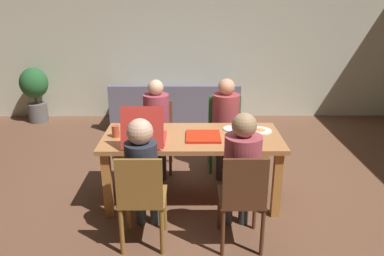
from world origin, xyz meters
name	(u,v)px	position (x,y,z in m)	size (l,w,h in m)	color
ground_plane	(192,199)	(0.00, 0.00, 0.00)	(20.00, 20.00, 0.00)	brown
back_wall	(191,43)	(0.00, 3.16, 1.36)	(7.62, 0.12, 2.72)	beige
dining_table	(192,145)	(0.00, 0.00, 0.66)	(1.90, 0.85, 0.77)	#B37243
chair_0	(225,129)	(0.43, 0.90, 0.53)	(0.44, 0.38, 0.94)	#336E32
person_0	(226,118)	(0.43, 0.75, 0.71)	(0.34, 0.55, 1.21)	#383235
chair_1	(142,198)	(-0.44, -0.86, 0.51)	(0.41, 0.42, 0.93)	olive
person_1	(143,169)	(-0.44, -0.71, 0.72)	(0.29, 0.50, 1.21)	#354345
chair_2	(242,197)	(0.43, -0.87, 0.53)	(0.40, 0.45, 0.94)	#56311D
person_2	(241,167)	(0.43, -0.72, 0.74)	(0.32, 0.51, 1.26)	#383E41
chair_3	(158,131)	(-0.44, 0.88, 0.51)	(0.40, 0.45, 0.88)	brown
person_3	(156,120)	(-0.44, 0.73, 0.71)	(0.32, 0.53, 1.20)	#3D2E39
pizza_box_0	(203,136)	(0.12, -0.06, 0.78)	(0.36, 0.36, 0.03)	red
pizza_box_1	(145,136)	(-0.48, -0.16, 0.82)	(0.41, 0.53, 0.42)	red
plate_0	(260,130)	(0.75, 0.14, 0.77)	(0.25, 0.25, 0.03)	white
plate_1	(233,129)	(0.45, 0.20, 0.77)	(0.21, 0.21, 0.01)	white
drinking_glass_0	(251,143)	(0.57, -0.34, 0.82)	(0.07, 0.07, 0.11)	#E3C760
drinking_glass_1	(116,131)	(-0.80, -0.03, 0.83)	(0.08, 0.08, 0.13)	#B94930
drinking_glass_2	(235,137)	(0.43, -0.18, 0.82)	(0.06, 0.06, 0.11)	#E7C267
couch	(176,111)	(-0.27, 2.50, 0.28)	(2.14, 0.84, 0.80)	slate
potted_plant	(35,90)	(-2.78, 2.79, 0.58)	(0.48, 0.48, 0.98)	#5C5A57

